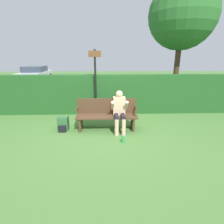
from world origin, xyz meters
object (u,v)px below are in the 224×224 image
signpost (96,80)px  parked_car (36,75)px  park_bench (107,114)px  backpack (63,124)px  water_bottle (123,139)px  tree (182,15)px  person_seated (119,110)px

signpost → parked_car: (-5.39, 8.53, -0.68)m
park_bench → backpack: bearing=-175.5°
water_bottle → signpost: bearing=110.7°
parked_car → tree: 11.54m
park_bench → tree: bearing=43.7°
backpack → parked_car: size_ratio=0.10×
park_bench → backpack: 1.32m
backpack → signpost: signpost is taller
park_bench → parked_car: size_ratio=0.44×
signpost → park_bench: bearing=-71.7°
parked_car → tree: size_ratio=0.80×
signpost → person_seated: bearing=-60.0°
park_bench → signpost: bearing=108.3°
signpost → tree: 4.66m
park_bench → person_seated: person_seated is taller
water_bottle → tree: bearing=55.4°
signpost → backpack: bearing=-126.4°
tree → person_seated: bearing=-131.4°
tree → park_bench: bearing=-136.3°
park_bench → parked_car: 11.26m
backpack → person_seated: bearing=-1.7°
signpost → water_bottle: bearing=-69.3°
backpack → water_bottle: backpack is taller
signpost → parked_car: bearing=122.3°
backpack → signpost: bearing=53.6°
parked_car → signpost: bearing=-150.2°
person_seated → signpost: size_ratio=0.50×
backpack → tree: size_ratio=0.08×
park_bench → tree: tree is taller
water_bottle → parked_car: parked_car is taller
parked_car → tree: (8.92, -6.65, 3.06)m
backpack → tree: (4.45, 3.12, 3.50)m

